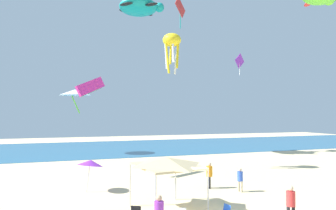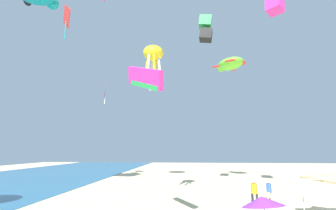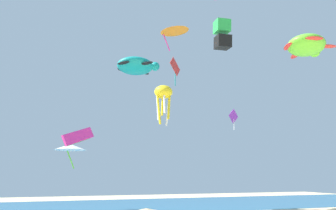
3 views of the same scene
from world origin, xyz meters
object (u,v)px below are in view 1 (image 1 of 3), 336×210
person_beachcomber (240,178)px  kite_delta_white (75,92)px  kite_diamond_red (180,8)px  kite_diamond_purple (240,62)px  kite_turtle_teal (139,7)px  canopy_tent (167,162)px  person_near_umbrella (209,173)px  kite_octopus_yellow (172,42)px  person_kite_handler (291,201)px  kite_parafoil_magenta (91,87)px  beach_umbrella (91,163)px

person_beachcomber → kite_delta_white: (-9.74, 24.14, 7.16)m
kite_diamond_red → kite_diamond_purple: kite_diamond_red is taller
kite_delta_white → kite_turtle_teal: bearing=69.7°
canopy_tent → person_near_umbrella: (4.47, 3.88, -1.54)m
kite_octopus_yellow → kite_delta_white: 17.42m
person_beachcomber → person_near_umbrella: person_near_umbrella is taller
person_kite_handler → kite_octopus_yellow: kite_octopus_yellow is taller
canopy_tent → kite_turtle_teal: (4.08, 23.30, 16.66)m
canopy_tent → kite_delta_white: bearing=98.1°
kite_parafoil_magenta → kite_delta_white: 15.65m
person_beachcomber → kite_diamond_red: (3.75, 20.71, 18.71)m
person_near_umbrella → person_kite_handler: person_near_umbrella is taller
kite_diamond_red → kite_parafoil_magenta: 21.46m
kite_octopus_yellow → kite_delta_white: kite_octopus_yellow is taller
person_beachcomber → person_near_umbrella: bearing=35.3°
person_beachcomber → kite_diamond_purple: (11.52, 18.39, 11.45)m
canopy_tent → person_near_umbrella: bearing=41.0°
person_beachcomber → kite_octopus_yellow: 14.56m
beach_umbrella → person_kite_handler: 12.70m
beach_umbrella → person_near_umbrella: bearing=-12.8°
person_kite_handler → kite_turtle_teal: size_ratio=0.29×
canopy_tent → kite_diamond_red: size_ratio=0.88×
kite_octopus_yellow → kite_diamond_purple: size_ratio=1.30×
beach_umbrella → person_beachcomber: bearing=-19.6°
person_near_umbrella → kite_delta_white: bearing=49.9°
person_kite_handler → kite_octopus_yellow: (-0.56, 15.29, 11.00)m
kite_diamond_red → kite_diamond_purple: 10.88m
beach_umbrella → kite_turtle_teal: size_ratio=0.37×
beach_umbrella → kite_parafoil_magenta: size_ratio=0.87×
person_beachcomber → kite_delta_white: kite_delta_white is taller
person_beachcomber → kite_turtle_teal: size_ratio=0.26×
person_beachcomber → kite_diamond_purple: size_ratio=0.53×
person_kite_handler → kite_delta_white: kite_delta_white is taller
kite_octopus_yellow → kite_diamond_purple: 15.94m
kite_parafoil_magenta → person_beachcomber: bearing=93.6°
kite_diamond_red → kite_octopus_yellow: size_ratio=1.16×
canopy_tent → person_near_umbrella: size_ratio=2.19×
kite_parafoil_magenta → kite_diamond_red: bearing=-179.8°
person_near_umbrella → kite_parafoil_magenta: 12.16m
kite_delta_white → beach_umbrella: bearing=2.3°
person_beachcomber → kite_diamond_red: kite_diamond_red is taller
kite_octopus_yellow → kite_diamond_red: bearing=-17.7°
person_kite_handler → canopy_tent: bearing=140.0°
kite_parafoil_magenta → kite_turtle_teal: 18.57m
kite_diamond_purple → kite_turtle_teal: (-13.41, 2.59, 6.87)m
kite_octopus_yellow → kite_diamond_purple: (13.07, 9.11, 0.34)m
person_near_umbrella → kite_diamond_red: 27.19m
kite_octopus_yellow → kite_turtle_teal: size_ratio=0.63×
beach_umbrella → kite_diamond_red: 28.11m
kite_diamond_purple → person_beachcomber: bearing=43.2°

